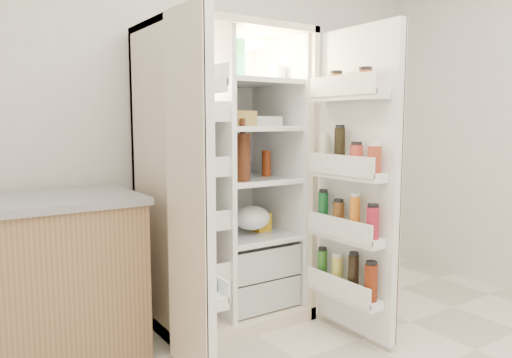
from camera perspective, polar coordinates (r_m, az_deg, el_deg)
wall_back at (r=3.34m, az=-6.93°, el=8.59°), size 4.00×0.02×2.70m
refrigerator at (r=3.07m, az=-3.96°, el=-2.53°), size 0.92×0.70×1.80m
freezer_door at (r=2.29m, az=-7.69°, el=-2.07°), size 0.15×0.40×1.72m
fridge_door at (r=2.79m, az=11.59°, el=-0.91°), size 0.17×0.58×1.72m
kitchen_counter at (r=2.74m, az=-26.06°, el=-11.08°), size 1.19×0.63×0.86m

